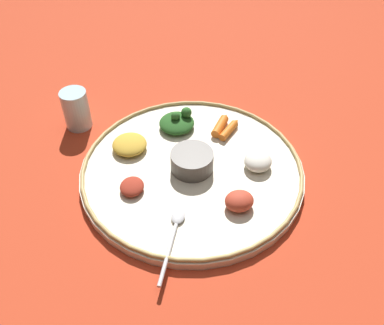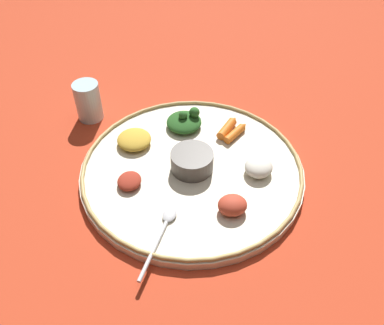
{
  "view_description": "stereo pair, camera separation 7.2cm",
  "coord_description": "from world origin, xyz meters",
  "px_view_note": "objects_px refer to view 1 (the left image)",
  "views": [
    {
      "loc": [
        -0.05,
        -0.58,
        0.6
      ],
      "look_at": [
        0.0,
        0.0,
        0.03
      ],
      "focal_mm": 39.15,
      "sensor_mm": 36.0,
      "label": 1
    },
    {
      "loc": [
        0.02,
        -0.59,
        0.6
      ],
      "look_at": [
        0.0,
        0.0,
        0.03
      ],
      "focal_mm": 39.15,
      "sensor_mm": 36.0,
      "label": 2
    }
  ],
  "objects_px": {
    "spoon": "(174,232)",
    "carrot_outer": "(221,125)",
    "greens_pile": "(177,122)",
    "carrot_near_spoon": "(230,129)",
    "center_bowl": "(192,160)",
    "drinking_glass": "(77,112)"
  },
  "relations": [
    {
      "from": "spoon",
      "to": "carrot_outer",
      "type": "height_order",
      "value": "carrot_outer"
    },
    {
      "from": "greens_pile",
      "to": "carrot_outer",
      "type": "relative_size",
      "value": 1.25
    },
    {
      "from": "spoon",
      "to": "carrot_near_spoon",
      "type": "distance_m",
      "value": 0.29
    },
    {
      "from": "greens_pile",
      "to": "spoon",
      "type": "bearing_deg",
      "value": -94.76
    },
    {
      "from": "greens_pile",
      "to": "center_bowl",
      "type": "bearing_deg",
      "value": -80.9
    },
    {
      "from": "carrot_near_spoon",
      "to": "drinking_glass",
      "type": "xyz_separation_m",
      "value": [
        -0.33,
        0.07,
        0.01
      ]
    },
    {
      "from": "greens_pile",
      "to": "drinking_glass",
      "type": "height_order",
      "value": "drinking_glass"
    },
    {
      "from": "center_bowl",
      "to": "drinking_glass",
      "type": "distance_m",
      "value": 0.3
    },
    {
      "from": "carrot_near_spoon",
      "to": "drinking_glass",
      "type": "relative_size",
      "value": 0.76
    },
    {
      "from": "spoon",
      "to": "carrot_outer",
      "type": "relative_size",
      "value": 2.05
    },
    {
      "from": "spoon",
      "to": "greens_pile",
      "type": "relative_size",
      "value": 1.63
    },
    {
      "from": "center_bowl",
      "to": "carrot_near_spoon",
      "type": "xyz_separation_m",
      "value": [
        0.09,
        0.1,
        -0.01
      ]
    },
    {
      "from": "carrot_near_spoon",
      "to": "drinking_glass",
      "type": "height_order",
      "value": "drinking_glass"
    },
    {
      "from": "spoon",
      "to": "drinking_glass",
      "type": "bearing_deg",
      "value": 120.55
    },
    {
      "from": "spoon",
      "to": "carrot_near_spoon",
      "type": "relative_size",
      "value": 2.25
    },
    {
      "from": "spoon",
      "to": "carrot_near_spoon",
      "type": "bearing_deg",
      "value": 62.4
    },
    {
      "from": "carrot_near_spoon",
      "to": "carrot_outer",
      "type": "height_order",
      "value": "carrot_outer"
    },
    {
      "from": "spoon",
      "to": "greens_pile",
      "type": "xyz_separation_m",
      "value": [
        0.02,
        0.29,
        0.01
      ]
    },
    {
      "from": "greens_pile",
      "to": "carrot_near_spoon",
      "type": "bearing_deg",
      "value": -13.67
    },
    {
      "from": "carrot_near_spoon",
      "to": "spoon",
      "type": "bearing_deg",
      "value": -117.6
    },
    {
      "from": "carrot_near_spoon",
      "to": "greens_pile",
      "type": "bearing_deg",
      "value": 166.33
    },
    {
      "from": "carrot_outer",
      "to": "drinking_glass",
      "type": "xyz_separation_m",
      "value": [
        -0.31,
        0.06,
        0.01
      ]
    }
  ]
}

